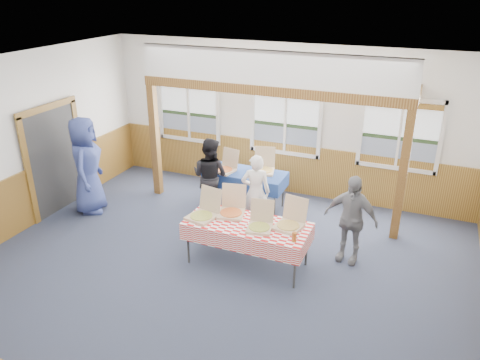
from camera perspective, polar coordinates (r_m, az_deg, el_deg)
name	(u,v)px	position (r m, az deg, el deg)	size (l,w,h in m)	color
floor	(217,273)	(7.67, -2.85, -11.29)	(8.00, 8.00, 0.00)	#2A3045
ceiling	(212,73)	(6.42, -3.43, 12.91)	(8.00, 8.00, 0.00)	white
wall_back	(286,121)	(9.97, 5.65, 7.20)	(8.00, 8.00, 0.00)	silver
wall_front	(35,337)	(4.48, -23.75, -17.11)	(8.00, 8.00, 0.00)	silver
wall_left	(11,147)	(9.26, -26.11, 3.58)	(8.00, 8.00, 0.00)	silver
wainscot_back	(284,167)	(10.29, 5.38, 1.54)	(7.98, 0.05, 1.10)	brown
wainscot_left	(23,201)	(9.60, -24.91, -2.32)	(0.05, 6.98, 1.10)	brown
cased_opening	(54,160)	(9.97, -21.68, 2.28)	(0.06, 1.30, 2.10)	#303030
window_left	(189,107)	(10.78, -6.27, 8.85)	(1.56, 0.10, 1.46)	silver
window_mid	(286,118)	(9.91, 5.60, 7.57)	(1.56, 0.10, 1.46)	silver
window_right	(400,130)	(9.53, 18.97, 5.75)	(1.56, 0.10, 1.46)	silver
post_left	(155,141)	(10.07, -10.31, 4.70)	(0.15, 0.15, 2.40)	#563113
post_right	(402,177)	(8.58, 19.18, 0.40)	(0.15, 0.15, 2.40)	#563113
cross_beam	(268,90)	(8.64, 3.46, 10.84)	(5.15, 0.18, 0.18)	#563113
table_left	(245,175)	(9.48, 0.62, 0.64)	(1.76, 1.08, 0.76)	#303030
table_right	(247,226)	(7.54, 0.90, -5.66)	(2.00, 0.89, 0.76)	#303030
pizza_box_a	(225,168)	(9.49, -1.81, 1.47)	(0.47, 0.53, 0.42)	#CFB78A
pizza_box_b	(264,168)	(9.46, 2.90, 1.41)	(0.52, 0.59, 0.45)	#CFB78A
pizza_box_c	(203,214)	(7.67, -4.53, -4.14)	(0.51, 0.58, 0.45)	#CFB78A
pizza_box_d	(232,211)	(7.76, -1.03, -3.75)	(0.50, 0.57, 0.45)	#CFB78A
pizza_box_e	(260,225)	(7.34, 2.44, -5.48)	(0.44, 0.51, 0.41)	#CFB78A
pizza_box_f	(290,223)	(7.41, 6.06, -5.27)	(0.48, 0.55, 0.44)	#CFB78A
veggie_tray	(212,165)	(9.73, -3.47, 1.81)	(0.42, 0.42, 0.09)	black
drink_glass	(294,237)	(7.03, 6.63, -6.91)	(0.07, 0.07, 0.15)	#994F19
woman_white	(256,192)	(8.62, 1.92, -1.51)	(0.54, 0.35, 1.47)	silver
woman_black	(210,176)	(9.22, -3.68, 0.49)	(0.76, 0.59, 1.56)	black
man_blue	(86,165)	(9.68, -18.21, 1.72)	(0.96, 0.62, 1.96)	#354385
person_grey	(351,219)	(7.83, 13.33, -4.65)	(0.89, 0.37, 1.53)	slate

